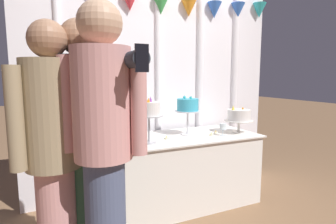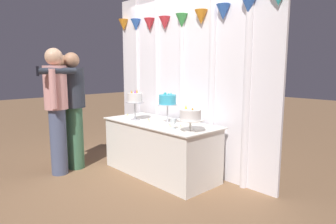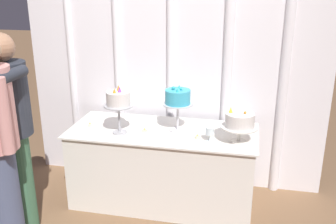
{
  "view_description": "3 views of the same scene",
  "coord_description": "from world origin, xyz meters",
  "px_view_note": "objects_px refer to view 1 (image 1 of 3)",
  "views": [
    {
      "loc": [
        -1.24,
        -2.35,
        1.36
      ],
      "look_at": [
        -0.04,
        0.24,
        0.98
      ],
      "focal_mm": 28.93,
      "sensor_mm": 36.0,
      "label": 1
    },
    {
      "loc": [
        2.99,
        -2.53,
        1.48
      ],
      "look_at": [
        0.17,
        0.09,
        0.9
      ],
      "focal_mm": 31.49,
      "sensor_mm": 36.0,
      "label": 2
    },
    {
      "loc": [
        0.73,
        -3.09,
        2.04
      ],
      "look_at": [
        0.05,
        0.09,
        0.92
      ],
      "focal_mm": 40.96,
      "sensor_mm": 36.0,
      "label": 3
    }
  ],
  "objects_px": {
    "guest_man_pink_jacket": "(104,149)",
    "cake_display_leftmost": "(149,111)",
    "tealight_near_right": "(211,135)",
    "wine_glass": "(223,127)",
    "tealight_far_right": "(216,133)",
    "cake_table": "(177,171)",
    "cake_display_center": "(188,106)",
    "tealight_near_left": "(166,138)",
    "guest_girl_blue_dress": "(83,144)",
    "tealight_far_left": "(112,143)",
    "cake_display_rightmost": "(239,116)",
    "guest_man_dark_suit": "(54,153)"
  },
  "relations": [
    {
      "from": "tealight_far_right",
      "to": "guest_man_pink_jacket",
      "type": "bearing_deg",
      "value": -144.94
    },
    {
      "from": "cake_table",
      "to": "cake_display_leftmost",
      "type": "xyz_separation_m",
      "value": [
        -0.37,
        -0.15,
        0.68
      ]
    },
    {
      "from": "tealight_near_right",
      "to": "guest_girl_blue_dress",
      "type": "distance_m",
      "value": 1.52
    },
    {
      "from": "cake_display_center",
      "to": "guest_man_dark_suit",
      "type": "bearing_deg",
      "value": -147.89
    },
    {
      "from": "tealight_near_left",
      "to": "guest_man_pink_jacket",
      "type": "relative_size",
      "value": 0.03
    },
    {
      "from": "cake_table",
      "to": "guest_girl_blue_dress",
      "type": "distance_m",
      "value": 1.4
    },
    {
      "from": "cake_table",
      "to": "guest_man_dark_suit",
      "type": "bearing_deg",
      "value": -145.84
    },
    {
      "from": "tealight_far_right",
      "to": "guest_man_pink_jacket",
      "type": "xyz_separation_m",
      "value": [
        -1.41,
        -0.99,
        0.23
      ]
    },
    {
      "from": "guest_girl_blue_dress",
      "to": "cake_display_center",
      "type": "bearing_deg",
      "value": 33.78
    },
    {
      "from": "cake_display_center",
      "to": "tealight_far_right",
      "type": "relative_size",
      "value": 9.87
    },
    {
      "from": "cake_table",
      "to": "tealight_near_left",
      "type": "bearing_deg",
      "value": -156.03
    },
    {
      "from": "tealight_far_left",
      "to": "guest_man_pink_jacket",
      "type": "xyz_separation_m",
      "value": [
        -0.27,
        -0.99,
        0.22
      ]
    },
    {
      "from": "cake_display_center",
      "to": "tealight_far_left",
      "type": "relative_size",
      "value": 11.27
    },
    {
      "from": "cake_display_rightmost",
      "to": "guest_man_pink_jacket",
      "type": "distance_m",
      "value": 1.88
    },
    {
      "from": "cake_display_center",
      "to": "guest_man_pink_jacket",
      "type": "relative_size",
      "value": 0.24
    },
    {
      "from": "tealight_far_left",
      "to": "tealight_near_right",
      "type": "bearing_deg",
      "value": -4.45
    },
    {
      "from": "tealight_far_right",
      "to": "cake_display_leftmost",
      "type": "bearing_deg",
      "value": -172.82
    },
    {
      "from": "wine_glass",
      "to": "guest_man_pink_jacket",
      "type": "xyz_separation_m",
      "value": [
        -1.41,
        -0.86,
        0.14
      ]
    },
    {
      "from": "guest_girl_blue_dress",
      "to": "cake_display_leftmost",
      "type": "bearing_deg",
      "value": 42.55
    },
    {
      "from": "cake_table",
      "to": "wine_glass",
      "type": "height_order",
      "value": "wine_glass"
    },
    {
      "from": "tealight_near_left",
      "to": "guest_girl_blue_dress",
      "type": "bearing_deg",
      "value": -141.87
    },
    {
      "from": "cake_table",
      "to": "guest_man_dark_suit",
      "type": "distance_m",
      "value": 1.55
    },
    {
      "from": "cake_table",
      "to": "tealight_far_right",
      "type": "xyz_separation_m",
      "value": [
        0.45,
        -0.04,
        0.38
      ]
    },
    {
      "from": "wine_glass",
      "to": "tealight_near_left",
      "type": "distance_m",
      "value": 0.62
    },
    {
      "from": "cake_display_center",
      "to": "tealight_near_left",
      "type": "xyz_separation_m",
      "value": [
        -0.29,
        -0.09,
        -0.29
      ]
    },
    {
      "from": "tealight_far_right",
      "to": "wine_glass",
      "type": "bearing_deg",
      "value": -90.06
    },
    {
      "from": "tealight_near_left",
      "to": "guest_girl_blue_dress",
      "type": "distance_m",
      "value": 1.13
    },
    {
      "from": "guest_man_pink_jacket",
      "to": "cake_display_leftmost",
      "type": "bearing_deg",
      "value": 56.11
    },
    {
      "from": "guest_man_dark_suit",
      "to": "tealight_near_right",
      "type": "bearing_deg",
      "value": 24.14
    },
    {
      "from": "tealight_far_left",
      "to": "tealight_near_left",
      "type": "distance_m",
      "value": 0.54
    },
    {
      "from": "tealight_near_right",
      "to": "cake_display_leftmost",
      "type": "bearing_deg",
      "value": -178.39
    },
    {
      "from": "wine_glass",
      "to": "guest_man_pink_jacket",
      "type": "bearing_deg",
      "value": -148.62
    },
    {
      "from": "guest_man_pink_jacket",
      "to": "tealight_near_right",
      "type": "bearing_deg",
      "value": 34.89
    },
    {
      "from": "cake_display_center",
      "to": "guest_man_pink_jacket",
      "type": "height_order",
      "value": "guest_man_pink_jacket"
    },
    {
      "from": "cake_display_rightmost",
      "to": "tealight_near_right",
      "type": "height_order",
      "value": "cake_display_rightmost"
    },
    {
      "from": "guest_man_pink_jacket",
      "to": "guest_man_dark_suit",
      "type": "bearing_deg",
      "value": 138.25
    },
    {
      "from": "wine_glass",
      "to": "tealight_far_right",
      "type": "xyz_separation_m",
      "value": [
        0.0,
        0.13,
        -0.08
      ]
    },
    {
      "from": "cake_table",
      "to": "cake_display_center",
      "type": "height_order",
      "value": "cake_display_center"
    },
    {
      "from": "wine_glass",
      "to": "tealight_far_left",
      "type": "height_order",
      "value": "wine_glass"
    },
    {
      "from": "cake_display_leftmost",
      "to": "tealight_near_left",
      "type": "distance_m",
      "value": 0.37
    },
    {
      "from": "guest_man_pink_jacket",
      "to": "tealight_far_right",
      "type": "bearing_deg",
      "value": 35.06
    },
    {
      "from": "tealight_near_left",
      "to": "guest_man_pink_jacket",
      "type": "bearing_deg",
      "value": -129.94
    },
    {
      "from": "wine_glass",
      "to": "tealight_near_right",
      "type": "distance_m",
      "value": 0.14
    },
    {
      "from": "tealight_near_left",
      "to": "guest_girl_blue_dress",
      "type": "relative_size",
      "value": 0.03
    },
    {
      "from": "tealight_far_left",
      "to": "tealight_near_left",
      "type": "bearing_deg",
      "value": -2.49
    },
    {
      "from": "cake_table",
      "to": "tealight_near_right",
      "type": "bearing_deg",
      "value": -20.45
    },
    {
      "from": "cake_display_rightmost",
      "to": "tealight_far_left",
      "type": "xyz_separation_m",
      "value": [
        -1.38,
        0.08,
        -0.18
      ]
    },
    {
      "from": "cake_display_rightmost",
      "to": "tealight_far_right",
      "type": "relative_size",
      "value": 7.37
    },
    {
      "from": "cake_display_leftmost",
      "to": "guest_man_dark_suit",
      "type": "relative_size",
      "value": 0.26
    },
    {
      "from": "cake_display_leftmost",
      "to": "tealight_near_left",
      "type": "height_order",
      "value": "cake_display_leftmost"
    }
  ]
}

